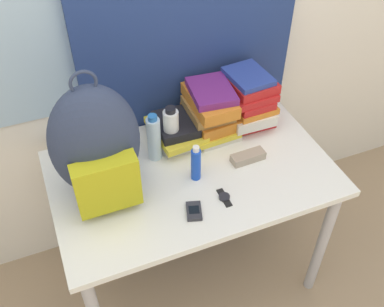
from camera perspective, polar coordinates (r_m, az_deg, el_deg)
name	(u,v)px	position (r m, az deg, el deg)	size (l,w,h in m)	color
wall_back	(151,18)	(1.96, -5.26, 16.72)	(6.00, 0.06, 2.50)	silver
curtain_blue	(189,18)	(1.96, -0.34, 16.85)	(1.00, 0.04, 2.50)	navy
desk	(192,187)	(1.98, 0.00, -4.23)	(1.18, 0.73, 0.77)	silver
backpack	(96,146)	(1.69, -12.06, 0.88)	(0.34, 0.28, 0.56)	#2D3851
book_stack_left	(176,130)	(2.01, -2.06, 3.00)	(0.22, 0.29, 0.11)	silver
book_stack_center	(210,111)	(2.03, 2.27, 5.43)	(0.23, 0.30, 0.24)	silver
book_stack_right	(247,99)	(2.09, 6.98, 6.83)	(0.25, 0.27, 0.26)	red
water_bottle	(154,138)	(1.90, -4.85, 1.96)	(0.06, 0.06, 0.23)	silver
sports_bottle	(171,130)	(1.93, -2.65, 2.97)	(0.07, 0.07, 0.23)	white
sunscreen_bottle	(196,164)	(1.82, 0.56, -1.29)	(0.04, 0.04, 0.17)	blue
cell_phone	(194,211)	(1.74, 0.25, -7.32)	(0.08, 0.10, 0.02)	#2D2D33
sunglasses_case	(248,157)	(1.95, 7.11, -0.43)	(0.15, 0.06, 0.04)	gray
wristwatch	(224,197)	(1.80, 4.12, -5.56)	(0.04, 0.10, 0.01)	black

